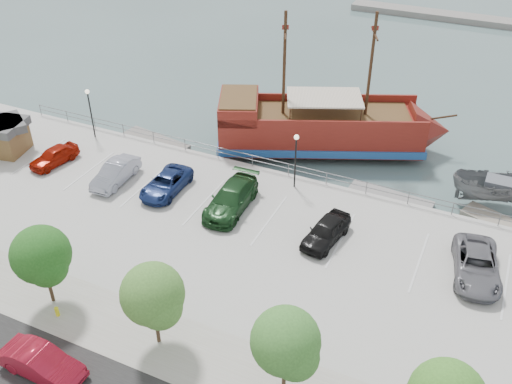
% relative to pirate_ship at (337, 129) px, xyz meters
% --- Properties ---
extents(ground, '(160.00, 160.00, 0.00)m').
position_rel_pirate_ship_xyz_m(ground, '(-0.53, -14.52, -2.04)').
color(ground, '#405857').
extents(sidewalk, '(100.00, 4.00, 0.05)m').
position_rel_pirate_ship_xyz_m(sidewalk, '(-0.53, -24.52, -1.02)').
color(sidewalk, '#9E9688').
rests_on(sidewalk, land_slab).
extents(seawall_railing, '(50.00, 0.06, 1.00)m').
position_rel_pirate_ship_xyz_m(seawall_railing, '(-0.53, -6.72, -0.51)').
color(seawall_railing, '#5E6062').
rests_on(seawall_railing, land_slab).
extents(far_shore, '(40.00, 3.00, 0.80)m').
position_rel_pirate_ship_xyz_m(far_shore, '(9.47, 40.48, -1.64)').
color(far_shore, gray).
rests_on(far_shore, ground).
extents(pirate_ship, '(19.48, 12.24, 12.18)m').
position_rel_pirate_ship_xyz_m(pirate_ship, '(0.00, 0.00, 0.00)').
color(pirate_ship, maroon).
rests_on(pirate_ship, ground).
extents(patrol_boat, '(6.78, 3.89, 2.47)m').
position_rel_pirate_ship_xyz_m(patrol_boat, '(12.95, -2.89, -0.80)').
color(patrol_boat, slate).
rests_on(patrol_boat, ground).
extents(dock_west, '(6.60, 2.88, 0.36)m').
position_rel_pirate_ship_xyz_m(dock_west, '(-14.39, -5.32, -1.86)').
color(dock_west, gray).
rests_on(dock_west, ground).
extents(dock_mid, '(6.32, 2.26, 0.35)m').
position_rel_pirate_ship_xyz_m(dock_mid, '(5.98, -5.32, -1.86)').
color(dock_mid, gray).
rests_on(dock_mid, ground).
extents(dock_east, '(6.38, 3.90, 0.35)m').
position_rel_pirate_ship_xyz_m(dock_east, '(14.11, -5.32, -1.86)').
color(dock_east, gray).
rests_on(dock_east, ground).
extents(shed, '(3.80, 3.80, 2.65)m').
position_rel_pirate_ship_xyz_m(shed, '(-23.33, -12.93, 0.37)').
color(shed, brown).
rests_on(shed, land_slab).
extents(street_sedan, '(4.48, 1.62, 1.47)m').
position_rel_pirate_ship_xyz_m(street_sedan, '(-5.54, -28.56, -0.30)').
color(street_sedan, maroon).
rests_on(street_sedan, street).
extents(fire_hydrant, '(0.24, 0.24, 0.68)m').
position_rel_pirate_ship_xyz_m(fire_hydrant, '(-7.51, -25.32, -0.67)').
color(fire_hydrant, yellow).
rests_on(fire_hydrant, sidewalk).
extents(lamp_post_left, '(0.36, 0.36, 4.28)m').
position_rel_pirate_ship_xyz_m(lamp_post_left, '(-18.53, -8.02, 1.90)').
color(lamp_post_left, black).
rests_on(lamp_post_left, land_slab).
extents(lamp_post_mid, '(0.36, 0.36, 4.28)m').
position_rel_pirate_ship_xyz_m(lamp_post_mid, '(-0.53, -8.02, 1.90)').
color(lamp_post_mid, black).
rests_on(lamp_post_mid, land_slab).
extents(tree_c, '(3.30, 3.20, 5.00)m').
position_rel_pirate_ship_xyz_m(tree_c, '(-8.38, -24.59, 2.26)').
color(tree_c, '#473321').
rests_on(tree_c, sidewalk).
extents(tree_d, '(3.30, 3.20, 5.00)m').
position_rel_pirate_ship_xyz_m(tree_d, '(-1.38, -24.59, 2.26)').
color(tree_d, '#473321').
rests_on(tree_d, sidewalk).
extents(tree_e, '(3.30, 3.20, 5.00)m').
position_rel_pirate_ship_xyz_m(tree_e, '(5.62, -24.59, 2.26)').
color(tree_e, '#473321').
rests_on(tree_e, sidewalk).
extents(parked_car_a, '(2.30, 4.24, 1.37)m').
position_rel_pirate_ship_xyz_m(parked_car_a, '(-18.58, -12.82, -0.35)').
color(parked_car_a, '#941204').
rests_on(parked_car_a, land_slab).
extents(parked_car_b, '(1.77, 4.65, 1.51)m').
position_rel_pirate_ship_xyz_m(parked_car_b, '(-12.70, -12.93, -0.28)').
color(parked_car_b, '#9093A3').
rests_on(parked_car_b, land_slab).
extents(parked_car_c, '(2.36, 4.88, 1.34)m').
position_rel_pirate_ship_xyz_m(parked_car_c, '(-8.66, -12.45, -0.37)').
color(parked_car_c, navy).
rests_on(parked_car_c, land_slab).
extents(parked_car_d, '(2.62, 5.86, 1.67)m').
position_rel_pirate_ship_xyz_m(parked_car_d, '(-3.47, -12.39, -0.21)').
color(parked_car_d, '#173B1A').
rests_on(parked_car_d, land_slab).
extents(parked_car_e, '(2.48, 4.63, 1.50)m').
position_rel_pirate_ship_xyz_m(parked_car_e, '(3.58, -12.97, -0.29)').
color(parked_car_e, black).
rests_on(parked_car_e, land_slab).
extents(parked_car_g, '(3.52, 5.88, 1.53)m').
position_rel_pirate_ship_xyz_m(parked_car_g, '(12.66, -12.37, -0.28)').
color(parked_car_g, slate).
rests_on(parked_car_g, land_slab).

